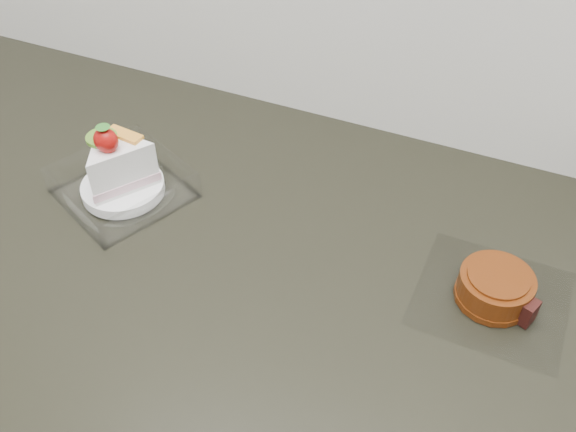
{
  "coord_description": "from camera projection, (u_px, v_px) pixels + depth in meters",
  "views": [
    {
      "loc": [
        0.16,
        1.22,
        1.47
      ],
      "look_at": [
        -0.07,
        1.73,
        0.94
      ],
      "focal_mm": 40.0,
      "sensor_mm": 36.0,
      "label": 1
    }
  ],
  "objects": [
    {
      "name": "cake_tray",
      "position": [
        120.0,
        176.0,
        0.84
      ],
      "size": [
        0.2,
        0.2,
        0.12
      ],
      "rotation": [
        0.0,
        0.0,
        -0.42
      ],
      "color": "white",
      "rests_on": "counter"
    },
    {
      "name": "mooncake_wrap",
      "position": [
        495.0,
        290.0,
        0.72
      ],
      "size": [
        0.17,
        0.16,
        0.04
      ],
      "rotation": [
        0.0,
        0.0,
        0.16
      ],
      "color": "white",
      "rests_on": "counter"
    }
  ]
}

